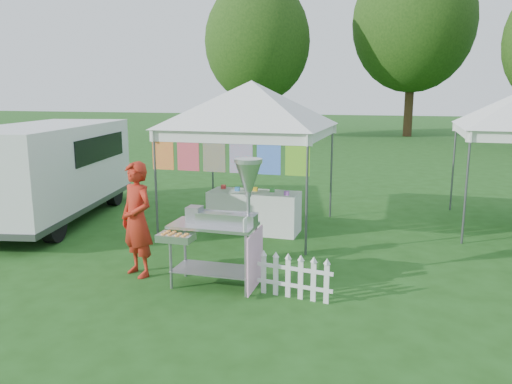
% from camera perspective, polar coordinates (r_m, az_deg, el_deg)
% --- Properties ---
extents(ground, '(120.00, 120.00, 0.00)m').
position_cam_1_polar(ground, '(7.31, -8.82, -11.01)').
color(ground, '#1E4A15').
rests_on(ground, ground).
extents(canopy_main, '(4.24, 4.24, 3.45)m').
position_cam_1_polar(canopy_main, '(10.04, -0.53, 12.56)').
color(canopy_main, '#59595E').
rests_on(canopy_main, ground).
extents(tree_left, '(6.40, 6.40, 9.53)m').
position_cam_1_polar(tree_left, '(31.55, 0.17, 16.82)').
color(tree_left, '#3D2D16').
rests_on(tree_left, ground).
extents(tree_mid, '(7.60, 7.60, 11.52)m').
position_cam_1_polar(tree_mid, '(34.36, 17.57, 18.04)').
color(tree_mid, '#3D2D16').
rests_on(tree_mid, ground).
extents(donut_cart, '(1.35, 0.94, 1.87)m').
position_cam_1_polar(donut_cart, '(6.99, -3.43, -2.43)').
color(donut_cart, gray).
rests_on(donut_cart, ground).
extents(vendor, '(0.76, 0.66, 1.76)m').
position_cam_1_polar(vendor, '(7.75, -13.45, -3.08)').
color(vendor, '#AC2415').
rests_on(vendor, ground).
extents(cargo_van, '(3.04, 5.34, 2.09)m').
position_cam_1_polar(cargo_van, '(11.83, -22.52, 2.45)').
color(cargo_van, white).
rests_on(cargo_van, ground).
extents(picket_fence, '(1.08, 0.15, 0.56)m').
position_cam_1_polar(picket_fence, '(6.88, 4.40, -9.79)').
color(picket_fence, white).
rests_on(picket_fence, ground).
extents(display_table, '(1.80, 0.70, 0.82)m').
position_cam_1_polar(display_table, '(10.03, -0.22, -2.27)').
color(display_table, white).
rests_on(display_table, ground).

